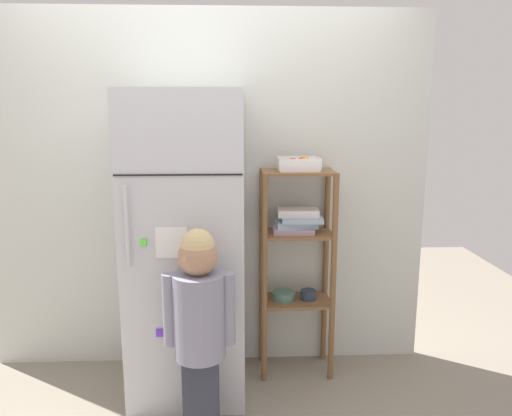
# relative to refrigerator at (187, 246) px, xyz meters

# --- Properties ---
(ground_plane) EXTENTS (6.00, 6.00, 0.00)m
(ground_plane) POSITION_rel_refrigerator_xyz_m (0.11, -0.02, -0.89)
(ground_plane) COLOR gray
(kitchen_wall_back) EXTENTS (2.83, 0.03, 2.29)m
(kitchen_wall_back) POSITION_rel_refrigerator_xyz_m (0.11, 0.35, 0.25)
(kitchen_wall_back) COLOR silver
(kitchen_wall_back) RESTS_ON ground
(refrigerator) EXTENTS (0.66, 0.66, 1.79)m
(refrigerator) POSITION_rel_refrigerator_xyz_m (0.00, 0.00, 0.00)
(refrigerator) COLOR silver
(refrigerator) RESTS_ON ground
(child_standing) EXTENTS (0.36, 0.27, 1.12)m
(child_standing) POSITION_rel_refrigerator_xyz_m (0.10, -0.48, -0.22)
(child_standing) COLOR #303240
(child_standing) RESTS_ON ground
(pantry_shelf_unit) EXTENTS (0.46, 0.29, 1.31)m
(pantry_shelf_unit) POSITION_rel_refrigerator_xyz_m (0.67, 0.17, -0.08)
(pantry_shelf_unit) COLOR brown
(pantry_shelf_unit) RESTS_ON ground
(fruit_bin) EXTENTS (0.25, 0.20, 0.08)m
(fruit_bin) POSITION_rel_refrigerator_xyz_m (0.68, 0.18, 0.46)
(fruit_bin) COLOR white
(fruit_bin) RESTS_ON pantry_shelf_unit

